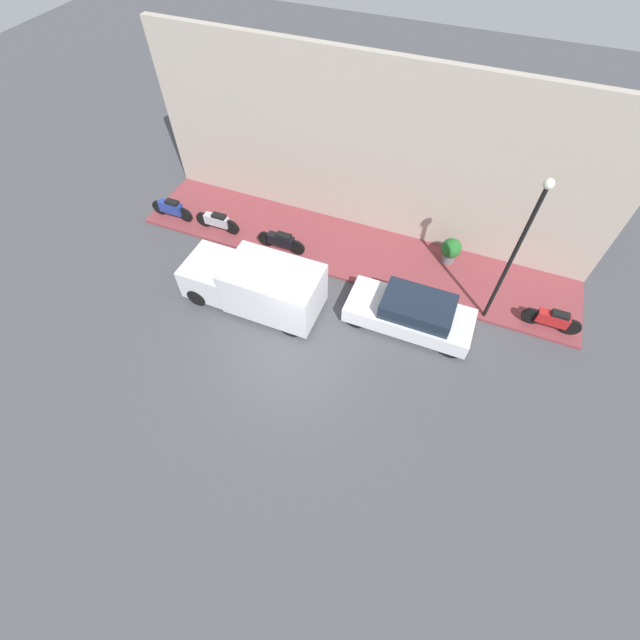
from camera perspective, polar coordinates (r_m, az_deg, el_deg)
name	(u,v)px	position (r m, az deg, el deg)	size (l,w,h in m)	color
ground_plane	(295,359)	(13.68, -3.34, -5.16)	(60.00, 60.00, 0.00)	#47474C
sidewalk	(351,250)	(16.80, 4.11, 9.28)	(3.11, 16.83, 0.11)	brown
building_facade	(372,153)	(16.19, 6.95, 21.27)	(0.30, 16.83, 6.42)	#B2A899
parked_car	(411,313)	(14.26, 12.08, 0.94)	(1.67, 4.11, 1.28)	silver
delivery_van	(255,284)	(14.50, -8.71, 4.76)	(1.89, 4.73, 1.83)	silver
motorcycle_blue	(171,208)	(18.84, -19.19, 13.89)	(0.30, 1.86, 0.84)	navy
motorcycle_red	(553,319)	(15.78, 28.60, 0.07)	(0.30, 1.85, 0.82)	#B21E1E
motorcycle_black	(281,241)	(16.47, -5.19, 10.47)	(0.30, 1.92, 0.80)	black
scooter_silver	(217,221)	(17.74, -13.53, 12.69)	(0.30, 1.90, 0.79)	#B7B7BF
streetlamp	(518,246)	(13.42, 24.92, 8.98)	(0.28, 0.28, 5.33)	black
potted_plant	(451,250)	(16.62, 17.05, 8.96)	(0.73, 0.73, 0.98)	slate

